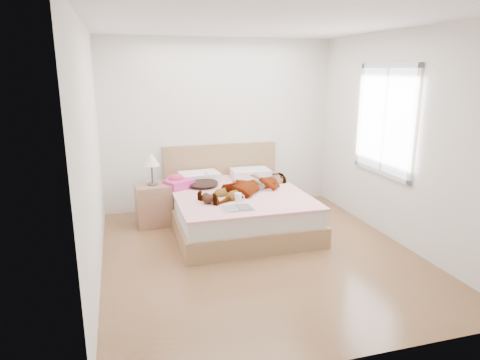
{
  "coord_description": "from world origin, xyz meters",
  "views": [
    {
      "loc": [
        -1.52,
        -4.46,
        2.14
      ],
      "look_at": [
        0.0,
        0.85,
        0.7
      ],
      "focal_mm": 32.0,
      "sensor_mm": 36.0,
      "label": 1
    }
  ],
  "objects_px": {
    "woman": "(249,183)",
    "magazine": "(237,208)",
    "bed": "(236,206)",
    "plush_toy": "(208,198)",
    "nightstand": "(154,201)",
    "phone": "(207,174)",
    "towel": "(178,182)",
    "coffee_mug": "(238,197)"
  },
  "relations": [
    {
      "from": "towel",
      "to": "nightstand",
      "type": "relative_size",
      "value": 0.45
    },
    {
      "from": "bed",
      "to": "plush_toy",
      "type": "distance_m",
      "value": 0.75
    },
    {
      "from": "woman",
      "to": "plush_toy",
      "type": "xyz_separation_m",
      "value": [
        -0.66,
        -0.38,
        -0.04
      ]
    },
    {
      "from": "woman",
      "to": "coffee_mug",
      "type": "distance_m",
      "value": 0.49
    },
    {
      "from": "towel",
      "to": "magazine",
      "type": "height_order",
      "value": "towel"
    },
    {
      "from": "woman",
      "to": "magazine",
      "type": "bearing_deg",
      "value": -57.95
    },
    {
      "from": "plush_toy",
      "to": "nightstand",
      "type": "distance_m",
      "value": 1.04
    },
    {
      "from": "towel",
      "to": "plush_toy",
      "type": "distance_m",
      "value": 0.85
    },
    {
      "from": "phone",
      "to": "nightstand",
      "type": "xyz_separation_m",
      "value": [
        -0.77,
        0.03,
        -0.35
      ]
    },
    {
      "from": "phone",
      "to": "magazine",
      "type": "height_order",
      "value": "phone"
    },
    {
      "from": "nightstand",
      "to": "plush_toy",
      "type": "bearing_deg",
      "value": -52.92
    },
    {
      "from": "magazine",
      "to": "plush_toy",
      "type": "height_order",
      "value": "plush_toy"
    },
    {
      "from": "nightstand",
      "to": "towel",
      "type": "bearing_deg",
      "value": -0.33
    },
    {
      "from": "bed",
      "to": "nightstand",
      "type": "bearing_deg",
      "value": 163.04
    },
    {
      "from": "nightstand",
      "to": "phone",
      "type": "bearing_deg",
      "value": -2.46
    },
    {
      "from": "phone",
      "to": "bed",
      "type": "height_order",
      "value": "bed"
    },
    {
      "from": "bed",
      "to": "nightstand",
      "type": "xyz_separation_m",
      "value": [
        -1.11,
        0.34,
        0.06
      ]
    },
    {
      "from": "bed",
      "to": "plush_toy",
      "type": "bearing_deg",
      "value": -136.85
    },
    {
      "from": "woman",
      "to": "bed",
      "type": "bearing_deg",
      "value": -151.18
    },
    {
      "from": "phone",
      "to": "plush_toy",
      "type": "bearing_deg",
      "value": -131.97
    },
    {
      "from": "woman",
      "to": "phone",
      "type": "distance_m",
      "value": 0.64
    },
    {
      "from": "woman",
      "to": "nightstand",
      "type": "bearing_deg",
      "value": -139.26
    },
    {
      "from": "plush_toy",
      "to": "nightstand",
      "type": "relative_size",
      "value": 0.22
    },
    {
      "from": "woman",
      "to": "bed",
      "type": "relative_size",
      "value": 0.75
    },
    {
      "from": "nightstand",
      "to": "magazine",
      "type": "bearing_deg",
      "value": -51.46
    },
    {
      "from": "towel",
      "to": "coffee_mug",
      "type": "xyz_separation_m",
      "value": [
        0.64,
        -0.83,
        -0.02
      ]
    },
    {
      "from": "magazine",
      "to": "coffee_mug",
      "type": "height_order",
      "value": "coffee_mug"
    },
    {
      "from": "phone",
      "to": "coffee_mug",
      "type": "height_order",
      "value": "phone"
    },
    {
      "from": "towel",
      "to": "nightstand",
      "type": "height_order",
      "value": "nightstand"
    },
    {
      "from": "plush_toy",
      "to": "coffee_mug",
      "type": "bearing_deg",
      "value": -4.05
    },
    {
      "from": "woman",
      "to": "nightstand",
      "type": "relative_size",
      "value": 1.53
    },
    {
      "from": "towel",
      "to": "magazine",
      "type": "xyz_separation_m",
      "value": [
        0.55,
        -1.13,
        -0.07
      ]
    },
    {
      "from": "phone",
      "to": "towel",
      "type": "height_order",
      "value": "phone"
    },
    {
      "from": "coffee_mug",
      "to": "nightstand",
      "type": "relative_size",
      "value": 0.14
    },
    {
      "from": "magazine",
      "to": "nightstand",
      "type": "distance_m",
      "value": 1.46
    },
    {
      "from": "woman",
      "to": "phone",
      "type": "relative_size",
      "value": 16.62
    },
    {
      "from": "towel",
      "to": "coffee_mug",
      "type": "height_order",
      "value": "towel"
    },
    {
      "from": "woman",
      "to": "plush_toy",
      "type": "relative_size",
      "value": 6.9
    },
    {
      "from": "phone",
      "to": "towel",
      "type": "bearing_deg",
      "value": 145.27
    },
    {
      "from": "woman",
      "to": "nightstand",
      "type": "distance_m",
      "value": 1.37
    },
    {
      "from": "towel",
      "to": "coffee_mug",
      "type": "distance_m",
      "value": 1.05
    },
    {
      "from": "phone",
      "to": "plush_toy",
      "type": "xyz_separation_m",
      "value": [
        -0.16,
        -0.78,
        -0.11
      ]
    }
  ]
}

